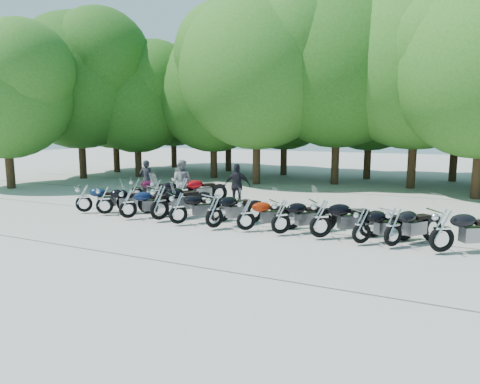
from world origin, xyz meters
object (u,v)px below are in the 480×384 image
at_px(motorcycle_5, 214,210).
at_px(motorcycle_13, 157,191).
at_px(motorcycle_0, 84,197).
at_px(motorcycle_8, 321,217).
at_px(motorcycle_6, 246,213).
at_px(motorcycle_14, 183,190).
at_px(rider_2, 237,186).
at_px(rider_0, 147,180).
at_px(motorcycle_11, 442,229).
at_px(motorcycle_3, 159,201).
at_px(rider_1, 181,182).
at_px(motorcycle_2, 128,203).
at_px(motorcycle_12, 136,189).
at_px(motorcycle_7, 281,216).
at_px(motorcycle_9, 362,225).
at_px(motorcycle_1, 104,199).
at_px(motorcycle_4, 178,207).
at_px(motorcycle_10, 393,226).

xyz_separation_m(motorcycle_5, motorcycle_13, (-4.33, 2.88, -0.05)).
xyz_separation_m(motorcycle_0, motorcycle_8, (9.11, 0.09, 0.05)).
distance_m(motorcycle_6, motorcycle_14, 5.00).
xyz_separation_m(motorcycle_5, rider_2, (-0.98, 3.73, 0.25)).
height_order(motorcycle_5, rider_0, rider_0).
height_order(motorcycle_6, motorcycle_13, motorcycle_13).
relative_size(motorcycle_11, rider_0, 1.34).
xyz_separation_m(motorcycle_3, motorcycle_6, (3.31, -0.05, -0.12)).
height_order(motorcycle_3, motorcycle_6, motorcycle_3).
distance_m(motorcycle_14, rider_1, 0.73).
relative_size(motorcycle_2, motorcycle_12, 1.04).
height_order(motorcycle_5, motorcycle_11, motorcycle_11).
distance_m(motorcycle_7, rider_2, 4.77).
bearing_deg(motorcycle_9, motorcycle_3, 43.28).
height_order(motorcycle_0, motorcycle_12, motorcycle_0).
xyz_separation_m(motorcycle_2, motorcycle_7, (5.66, 0.19, 0.00)).
bearing_deg(motorcycle_12, motorcycle_6, -152.26).
bearing_deg(motorcycle_6, motorcycle_2, 51.66).
xyz_separation_m(motorcycle_8, rider_2, (-4.38, 3.49, 0.23)).
height_order(motorcycle_3, motorcycle_11, motorcycle_3).
distance_m(motorcycle_1, motorcycle_11, 11.33).
distance_m(motorcycle_6, rider_2, 4.13).
relative_size(motorcycle_4, motorcycle_7, 1.00).
bearing_deg(rider_2, motorcycle_2, 35.32).
height_order(motorcycle_7, motorcycle_12, motorcycle_7).
height_order(motorcycle_4, motorcycle_14, motorcycle_14).
bearing_deg(motorcycle_2, motorcycle_14, -57.29).
bearing_deg(motorcycle_14, rider_0, 10.61).
xyz_separation_m(motorcycle_6, motorcycle_7, (1.14, 0.03, 0.03)).
height_order(motorcycle_4, motorcycle_8, motorcycle_8).
relative_size(motorcycle_3, motorcycle_11, 1.07).
xyz_separation_m(motorcycle_3, motorcycle_13, (-2.07, 2.68, -0.12)).
height_order(motorcycle_12, motorcycle_13, motorcycle_12).
relative_size(motorcycle_10, motorcycle_13, 1.06).
height_order(motorcycle_3, motorcycle_10, motorcycle_3).
distance_m(motorcycle_7, motorcycle_13, 7.06).
relative_size(motorcycle_8, rider_1, 1.25).
bearing_deg(motorcycle_10, motorcycle_7, 35.69).
bearing_deg(motorcycle_1, motorcycle_8, -130.42).
distance_m(motorcycle_8, rider_0, 9.72).
relative_size(motorcycle_13, rider_1, 1.12).
bearing_deg(rider_2, motorcycle_9, 126.08).
distance_m(motorcycle_3, motorcycle_4, 0.94).
xyz_separation_m(motorcycle_1, motorcycle_12, (-0.74, 2.74, -0.02)).
distance_m(motorcycle_8, motorcycle_9, 1.19).
distance_m(motorcycle_12, rider_1, 2.08).
bearing_deg(motorcycle_1, rider_2, -87.50).
height_order(motorcycle_10, motorcycle_14, motorcycle_14).
height_order(motorcycle_1, motorcycle_12, motorcycle_1).
distance_m(motorcycle_0, motorcycle_6, 6.76).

